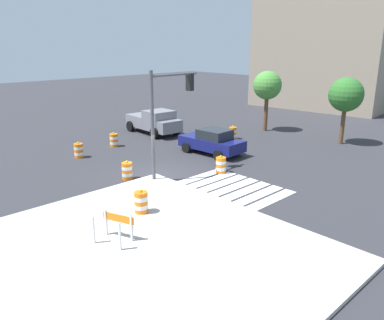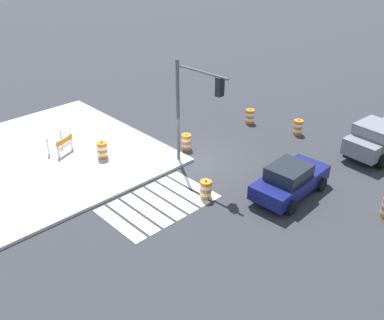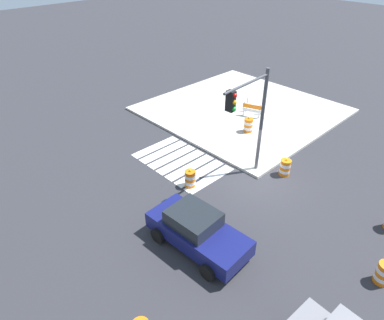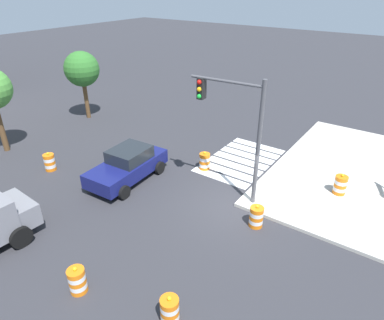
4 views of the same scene
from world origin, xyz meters
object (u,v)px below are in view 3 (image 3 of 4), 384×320
Objects in this scene: traffic_barrel_median_near at (384,273)px; sports_car at (197,230)px; traffic_barrel_near_corner at (285,167)px; traffic_barrel_on_sidewalk at (248,125)px; traffic_barrel_median_far at (190,179)px; traffic_light_pole at (250,111)px; construction_barricade at (252,108)px.

sports_car is at bearing 31.23° from traffic_barrel_median_near.
traffic_barrel_near_corner is at bearing -87.23° from sports_car.
traffic_barrel_median_near is (-5.97, -3.62, -0.36)m from sports_car.
sports_car is 4.31× the size of traffic_barrel_on_sidewalk.
sports_car is 6.85m from traffic_barrel_near_corner.
traffic_barrel_median_near is at bearing 152.94° from traffic_barrel_near_corner.
sports_car is 4.31× the size of traffic_barrel_median_near.
traffic_barrel_on_sidewalk is at bearing -77.32° from traffic_barrel_median_far.
traffic_light_pole is (1.20, 1.90, 3.46)m from traffic_barrel_near_corner.
traffic_barrel_near_corner is 1.00× the size of traffic_barrel_median_near.
traffic_barrel_median_near is 1.00× the size of traffic_barrel_on_sidewalk.
traffic_barrel_median_far is (2.74, 4.30, 0.00)m from traffic_barrel_near_corner.
traffic_barrel_median_near is 8.36m from traffic_light_pole.
sports_car is at bearing 107.29° from traffic_light_pole.
traffic_barrel_near_corner and traffic_barrel_median_near have the same top height.
traffic_barrel_near_corner is 5.10m from traffic_barrel_median_far.
construction_barricade is at bearing -58.09° from traffic_barrel_on_sidewalk.
traffic_barrel_near_corner is (0.33, -6.84, -0.36)m from sports_car.
sports_car is 3.07× the size of construction_barricade.
sports_car reaches higher than construction_barricade.
construction_barricade is at bearing -55.18° from traffic_light_pole.
sports_car is 12.47m from construction_barricade.
traffic_light_pole reaches higher than sports_car.
traffic_barrel_median_near is 0.19× the size of traffic_light_pole.
construction_barricade reaches higher than traffic_barrel_median_far.
construction_barricade is at bearing -32.28° from traffic_barrel_median_near.
traffic_barrel_on_sidewalk is (10.49, -5.40, 0.15)m from traffic_barrel_median_near.
sports_car reaches higher than traffic_barrel_median_near.
construction_barricade is 0.26× the size of traffic_light_pole.
traffic_barrel_median_far is 8.93m from construction_barricade.
traffic_light_pole reaches higher than traffic_barrel_median_near.
sports_car is at bearing 116.65° from traffic_barrel_on_sidewalk.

